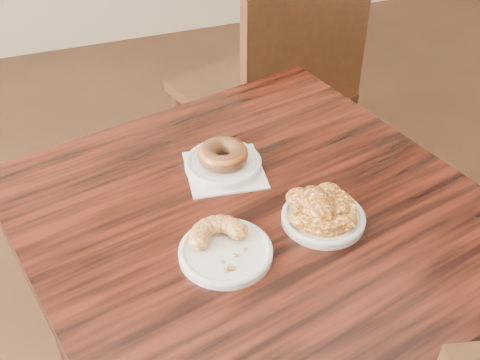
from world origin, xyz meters
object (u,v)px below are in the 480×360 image
object	(u,v)px
chair_far	(260,92)
apple_fritter	(324,208)
cruller_fragment	(226,243)
glazed_donut	(223,154)
cafe_table	(255,337)

from	to	relation	value
chair_far	apple_fritter	bearing A→B (deg)	57.79
cruller_fragment	glazed_donut	bearing A→B (deg)	72.58
cafe_table	cruller_fragment	distance (m)	0.42
chair_far	apple_fritter	distance (m)	1.02
cafe_table	chair_far	xyz separation A→B (m)	(0.35, 0.87, 0.08)
cafe_table	cruller_fragment	xyz separation A→B (m)	(-0.09, -0.09, 0.40)
cafe_table	apple_fritter	distance (m)	0.42
glazed_donut	apple_fritter	world-z (taller)	glazed_donut
glazed_donut	cruller_fragment	world-z (taller)	glazed_donut
apple_fritter	cruller_fragment	size ratio (longest dim) A/B	1.36
glazed_donut	apple_fritter	size ratio (longest dim) A/B	0.64
glazed_donut	cruller_fragment	bearing A→B (deg)	-107.42
cafe_table	glazed_donut	size ratio (longest dim) A/B	8.07
cafe_table	glazed_donut	distance (m)	0.43
cafe_table	chair_far	bearing A→B (deg)	55.04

